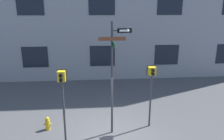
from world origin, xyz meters
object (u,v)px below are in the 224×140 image
(pedestrian_signal_left, at_px, (62,88))
(pedestrian_signal_right, at_px, (151,81))
(fire_hydrant, at_px, (48,123))
(street_sign_pole, at_px, (113,70))

(pedestrian_signal_left, xyz_separation_m, pedestrian_signal_right, (3.65, 0.88, -0.11))
(pedestrian_signal_left, bearing_deg, fire_hydrant, 132.93)
(fire_hydrant, bearing_deg, pedestrian_signal_right, -0.97)
(street_sign_pole, distance_m, pedestrian_signal_left, 2.10)
(pedestrian_signal_right, bearing_deg, fire_hydrant, 179.03)
(fire_hydrant, bearing_deg, pedestrian_signal_left, -47.07)
(pedestrian_signal_left, bearing_deg, pedestrian_signal_right, 13.52)
(street_sign_pole, xyz_separation_m, pedestrian_signal_right, (1.68, 0.38, -0.61))
(street_sign_pole, relative_size, fire_hydrant, 7.79)
(street_sign_pole, xyz_separation_m, pedestrian_signal_left, (-1.98, -0.50, -0.50))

